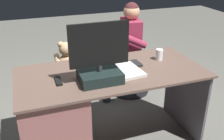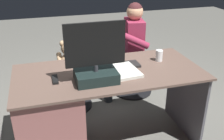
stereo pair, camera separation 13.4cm
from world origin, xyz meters
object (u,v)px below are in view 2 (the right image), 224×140
cup (159,56)px  tv_remote (55,79)px  visitor_chair (133,72)px  teddy_bear (68,57)px  monitor (96,64)px  person (127,43)px  keyboard (116,66)px  office_chair_teddy (71,85)px  desk (61,115)px  computer_mouse (84,68)px

cup → tv_remote: (0.95, 0.14, -0.04)m
cup → visitor_chair: bearing=-93.8°
teddy_bear → monitor: bearing=97.0°
tv_remote → teddy_bear: teddy_bear is taller
visitor_chair → person: size_ratio=0.44×
keyboard → office_chair_teddy: (0.33, -0.66, -0.48)m
desk → teddy_bear: (-0.18, -0.74, 0.23)m
computer_mouse → office_chair_teddy: bearing=-85.0°
monitor → person: monitor is taller
cup → visitor_chair: size_ratio=0.21×
visitor_chair → office_chair_teddy: bearing=10.2°
office_chair_teddy → person: person is taller
monitor → teddy_bear: bearing=-83.0°
keyboard → tv_remote: 0.54m
desk → tv_remote: tv_remote is taller
computer_mouse → person: person is taller
desk → office_chair_teddy: (-0.18, -0.73, -0.12)m
teddy_bear → visitor_chair: bearing=-170.6°
teddy_bear → person: bearing=-170.7°
tv_remote → visitor_chair: bearing=-137.1°
monitor → tv_remote: monitor is taller
keyboard → visitor_chair: bearing=-120.4°
desk → tv_remote: size_ratio=10.51×
visitor_chair → keyboard: bearing=59.6°
desk → teddy_bear: teddy_bear is taller
keyboard → desk: bearing=7.5°
monitor → computer_mouse: bearing=-76.8°
desk → visitor_chair: 1.32m
desk → computer_mouse: computer_mouse is taller
office_chair_teddy → teddy_bear: 0.34m
cup → teddy_bear: bearing=-40.8°
cup → keyboard: bearing=3.8°
teddy_bear → person: size_ratio=0.30×
cup → office_chair_teddy: bearing=-40.2°
computer_mouse → visitor_chair: bearing=-133.3°
desk → monitor: 0.59m
teddy_bear → visitor_chair: teddy_bear is taller
office_chair_teddy → visitor_chair: size_ratio=0.94×
desk → visitor_chair: desk is taller
computer_mouse → tv_remote: (0.26, 0.13, -0.01)m
desk → office_chair_teddy: 0.76m
desk → cup: bearing=-174.2°
computer_mouse → cup: (-0.70, -0.01, 0.03)m
computer_mouse → office_chair_teddy: computer_mouse is taller
teddy_bear → visitor_chair: 0.89m
computer_mouse → tv_remote: computer_mouse is taller
office_chair_teddy → cup: bearing=139.8°
monitor → computer_mouse: 0.26m
cup → office_chair_teddy: (0.75, -0.64, -0.52)m
office_chair_teddy → teddy_bear: size_ratio=1.35×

